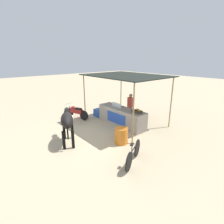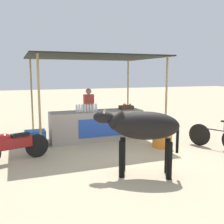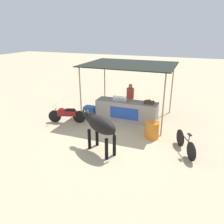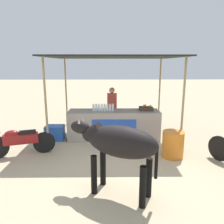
# 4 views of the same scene
# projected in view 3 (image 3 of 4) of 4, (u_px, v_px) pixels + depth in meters

# --- Properties ---
(ground_plane) EXTENTS (60.00, 60.00, 0.00)m
(ground_plane) POSITION_uv_depth(u_px,v_px,m) (110.00, 139.00, 8.99)
(ground_plane) COLOR tan
(stall_counter) EXTENTS (3.00, 0.82, 0.96)m
(stall_counter) POSITION_uv_depth(u_px,v_px,m) (127.00, 111.00, 10.74)
(stall_counter) COLOR #9E9389
(stall_counter) RESTS_ON ground
(stall_awning) EXTENTS (4.20, 3.20, 2.71)m
(stall_awning) POSITION_uv_depth(u_px,v_px,m) (130.00, 66.00, 10.25)
(stall_awning) COLOR black
(stall_awning) RESTS_ON ground
(water_bottle_row) EXTENTS (0.70, 0.07, 0.25)m
(water_bottle_row) POSITION_uv_depth(u_px,v_px,m) (120.00, 99.00, 10.60)
(water_bottle_row) COLOR silver
(water_bottle_row) RESTS_ON stall_counter
(fruit_crate) EXTENTS (0.44, 0.32, 0.18)m
(fruit_crate) POSITION_uv_depth(u_px,v_px,m) (149.00, 102.00, 10.23)
(fruit_crate) COLOR #3F3326
(fruit_crate) RESTS_ON stall_counter
(vendor_behind_counter) EXTENTS (0.34, 0.22, 1.65)m
(vendor_behind_counter) POSITION_uv_depth(u_px,v_px,m) (130.00, 99.00, 11.28)
(vendor_behind_counter) COLOR #383842
(vendor_behind_counter) RESTS_ON ground
(cooler_box) EXTENTS (0.60, 0.44, 0.48)m
(cooler_box) POSITION_uv_depth(u_px,v_px,m) (90.00, 111.00, 11.39)
(cooler_box) COLOR blue
(cooler_box) RESTS_ON ground
(water_barrel) EXTENTS (0.57, 0.57, 0.71)m
(water_barrel) POSITION_uv_depth(u_px,v_px,m) (152.00, 130.00, 8.95)
(water_barrel) COLOR orange
(water_barrel) RESTS_ON ground
(cow) EXTENTS (1.79, 1.15, 1.44)m
(cow) POSITION_uv_depth(u_px,v_px,m) (100.00, 125.00, 7.74)
(cow) COLOR black
(cow) RESTS_ON ground
(motorcycle_parked) EXTENTS (1.74, 0.74, 0.90)m
(motorcycle_parked) POSITION_uv_depth(u_px,v_px,m) (66.00, 114.00, 10.44)
(motorcycle_parked) COLOR black
(motorcycle_parked) RESTS_ON ground
(bicycle_leaning) EXTENTS (0.76, 1.51, 0.85)m
(bicycle_leaning) POSITION_uv_depth(u_px,v_px,m) (185.00, 144.00, 7.88)
(bicycle_leaning) COLOR black
(bicycle_leaning) RESTS_ON ground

